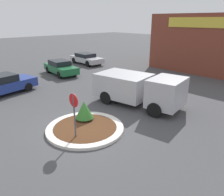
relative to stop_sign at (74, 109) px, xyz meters
name	(u,v)px	position (x,y,z in m)	size (l,w,h in m)	color
ground_plane	(85,129)	(-0.43, 0.85, -1.50)	(120.00, 120.00, 0.00)	#474749
traffic_island	(85,128)	(-0.43, 0.85, -1.43)	(3.79, 3.79, 0.14)	silver
stop_sign	(74,109)	(0.00, 0.00, 0.00)	(0.62, 0.07, 2.20)	#4C4C51
island_shrub	(84,110)	(-1.13, 1.36, -0.79)	(0.93, 0.93, 1.02)	brown
utility_truck	(138,88)	(-0.83, 5.31, -0.39)	(5.77, 3.21, 1.99)	#B2B2B7
parked_sedan_green	(61,67)	(-11.24, 6.09, -0.80)	(4.49, 2.20, 1.36)	#1E6638
parked_sedan_silver	(86,58)	(-13.69, 11.11, -0.82)	(4.63, 2.03, 1.28)	#B7B7BC
parked_sedan_blue	(2,84)	(-8.88, -0.13, -0.78)	(2.63, 4.83, 1.42)	navy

